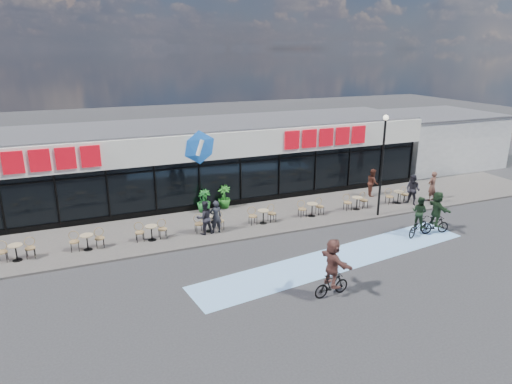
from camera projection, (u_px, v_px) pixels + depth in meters
ground at (243, 260)px, 20.26m from camera, size 120.00×120.00×0.00m
sidewalk at (213, 225)px, 24.21m from camera, size 44.00×5.00×0.10m
bike_lane at (339, 259)px, 20.38m from camera, size 14.17×4.13×0.01m
building at (186, 161)px, 28.32m from camera, size 30.60×6.57×4.75m
neighbour_building at (432, 138)px, 36.76m from camera, size 9.20×7.20×4.11m
lamp_post at (382, 158)px, 24.50m from camera, size 0.28×0.28×5.57m
bistro_set_1 at (16, 250)px, 19.94m from camera, size 1.54×0.62×0.90m
bistro_set_2 at (87, 240)px, 21.00m from camera, size 1.54×0.62×0.90m
bistro_set_3 at (151, 231)px, 22.06m from camera, size 1.54×0.62×0.90m
bistro_set_4 at (209, 222)px, 23.13m from camera, size 1.54×0.62×0.90m
bistro_set_5 at (263, 215)px, 24.19m from camera, size 1.54×0.62×0.90m
bistro_set_6 at (311, 208)px, 25.25m from camera, size 1.54×0.62×0.90m
bistro_set_7 at (356, 201)px, 26.31m from camera, size 1.54×0.62×0.90m
bistro_set_8 at (397, 195)px, 27.37m from camera, size 1.54×0.62×0.90m
potted_plant_left at (205, 200)px, 26.02m from camera, size 0.73×0.73×1.22m
potted_plant_mid at (224, 197)px, 26.46m from camera, size 1.01×1.01×1.33m
potted_plant_right at (203, 201)px, 25.81m from camera, size 0.89×0.89×1.31m
patron_left at (216, 217)px, 22.81m from camera, size 0.63×0.43×1.68m
patron_right at (205, 218)px, 22.62m from camera, size 0.91×0.75×1.73m
pedestrian_a at (413, 190)px, 26.89m from camera, size 0.99×1.09×1.83m
pedestrian_b at (373, 182)px, 28.62m from camera, size 0.94×1.03×1.71m
pedestrian_c at (432, 186)px, 27.70m from camera, size 0.73×0.55×1.81m
cyclist_a at (418, 221)px, 22.76m from camera, size 1.93×1.32×2.03m
cyclist_b at (436, 213)px, 22.86m from camera, size 1.57×1.71×2.22m
cyclist_c at (333, 268)px, 16.99m from camera, size 1.55×1.78×2.33m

